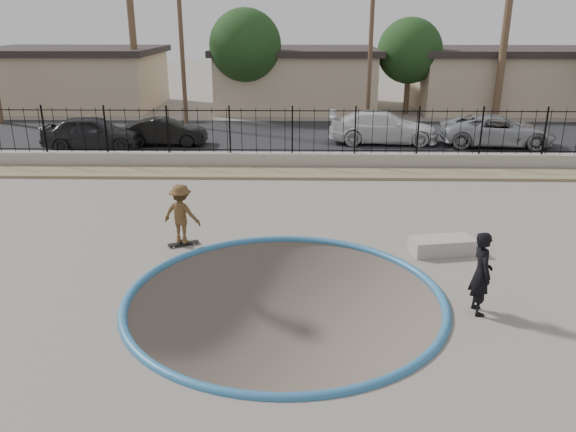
% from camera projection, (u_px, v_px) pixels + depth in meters
% --- Properties ---
extents(ground, '(120.00, 120.00, 2.20)m').
position_uv_depth(ground, '(293.00, 182.00, 24.83)').
color(ground, slate).
rests_on(ground, ground).
extents(bowl_pit, '(6.84, 6.84, 1.80)m').
position_uv_depth(bowl_pit, '(285.00, 298.00, 12.22)').
color(bowl_pit, '#52463F').
rests_on(bowl_pit, ground).
extents(coping_ring, '(7.04, 7.04, 0.20)m').
position_uv_depth(coping_ring, '(285.00, 298.00, 12.22)').
color(coping_ring, teal).
rests_on(coping_ring, ground).
extents(rock_strip, '(42.00, 1.60, 0.11)m').
position_uv_depth(rock_strip, '(292.00, 173.00, 21.81)').
color(rock_strip, '#92805F').
rests_on(rock_strip, ground).
extents(retaining_wall, '(42.00, 0.45, 0.60)m').
position_uv_depth(retaining_wall, '(292.00, 160.00, 22.77)').
color(retaining_wall, '#9F998C').
rests_on(retaining_wall, ground).
extents(fence, '(40.00, 0.04, 1.80)m').
position_uv_depth(fence, '(292.00, 131.00, 22.36)').
color(fence, black).
rests_on(fence, retaining_wall).
extents(street, '(90.00, 8.00, 0.04)m').
position_uv_depth(street, '(294.00, 135.00, 29.17)').
color(street, black).
rests_on(street, ground).
extents(house_west, '(11.60, 8.60, 3.90)m').
position_uv_depth(house_west, '(73.00, 77.00, 37.77)').
color(house_west, tan).
rests_on(house_west, ground).
extents(house_center, '(10.60, 8.60, 3.90)m').
position_uv_depth(house_center, '(296.00, 78.00, 37.47)').
color(house_center, tan).
rests_on(house_center, ground).
extents(house_east, '(12.60, 8.60, 3.90)m').
position_uv_depth(house_east, '(507.00, 78.00, 37.19)').
color(house_east, tan).
rests_on(house_east, ground).
extents(palm_mid, '(2.30, 2.30, 9.30)m').
position_uv_depth(palm_mid, '(130.00, 1.00, 33.74)').
color(palm_mid, brown).
rests_on(palm_mid, ground).
extents(utility_pole_left, '(1.70, 0.24, 9.00)m').
position_uv_depth(utility_pole_left, '(181.00, 39.00, 29.61)').
color(utility_pole_left, '#473323').
rests_on(utility_pole_left, ground).
extents(utility_pole_mid, '(1.70, 0.24, 9.50)m').
position_uv_depth(utility_pole_mid, '(371.00, 34.00, 29.33)').
color(utility_pole_mid, '#473323').
rests_on(utility_pole_mid, ground).
extents(street_tree_left, '(4.32, 4.32, 6.36)m').
position_uv_depth(street_tree_left, '(245.00, 46.00, 33.49)').
color(street_tree_left, '#473323').
rests_on(street_tree_left, ground).
extents(street_tree_mid, '(3.96, 3.96, 5.83)m').
position_uv_depth(street_tree_mid, '(410.00, 51.00, 34.35)').
color(street_tree_mid, '#473323').
rests_on(street_tree_mid, ground).
extents(skater, '(1.16, 0.87, 1.60)m').
position_uv_depth(skater, '(182.00, 217.00, 14.77)').
color(skater, brown).
rests_on(skater, ground).
extents(skateboard, '(0.83, 0.51, 0.07)m').
position_uv_depth(skateboard, '(183.00, 243.00, 15.02)').
color(skateboard, black).
rests_on(skateboard, ground).
extents(videographer, '(0.45, 0.66, 1.77)m').
position_uv_depth(videographer, '(481.00, 273.00, 11.35)').
color(videographer, black).
rests_on(videographer, ground).
extents(concrete_ledge, '(1.70, 0.97, 0.40)m').
position_uv_depth(concrete_ledge, '(442.00, 245.00, 14.51)').
color(concrete_ledge, '#A2968F').
rests_on(concrete_ledge, ground).
extents(car_a, '(4.56, 2.01, 1.53)m').
position_uv_depth(car_a, '(93.00, 132.00, 25.70)').
color(car_a, black).
rests_on(car_a, street).
extents(car_b, '(3.89, 1.46, 1.27)m').
position_uv_depth(car_b, '(165.00, 132.00, 26.47)').
color(car_b, black).
rests_on(car_b, street).
extents(car_c, '(5.32, 2.36, 1.52)m').
position_uv_depth(car_c, '(383.00, 127.00, 26.94)').
color(car_c, white).
rests_on(car_c, street).
extents(car_d, '(5.33, 2.75, 1.44)m').
position_uv_depth(car_d, '(497.00, 130.00, 26.36)').
color(car_d, '#999DA2').
rests_on(car_d, street).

